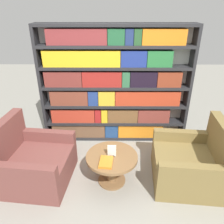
{
  "coord_description": "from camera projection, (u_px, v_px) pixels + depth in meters",
  "views": [
    {
      "loc": [
        -0.04,
        -2.39,
        2.35
      ],
      "look_at": [
        -0.05,
        0.59,
        0.88
      ],
      "focal_mm": 35.0,
      "sensor_mm": 36.0,
      "label": 1
    }
  ],
  "objects": [
    {
      "name": "table_sign",
      "position": [
        112.0,
        151.0,
        3.0
      ],
      "size": [
        0.12,
        0.06,
        0.18
      ],
      "color": "black",
      "rests_on": "coffee_table"
    },
    {
      "name": "coffee_table",
      "position": [
        112.0,
        163.0,
        3.09
      ],
      "size": [
        0.73,
        0.73,
        0.46
      ],
      "color": "brown",
      "rests_on": "ground_plane"
    },
    {
      "name": "armchair_left",
      "position": [
        33.0,
        163.0,
        3.15
      ],
      "size": [
        1.04,
        1.03,
        0.93
      ],
      "rotation": [
        0.0,
        0.0,
        1.46
      ],
      "color": "brown",
      "rests_on": "ground_plane"
    },
    {
      "name": "bookshelf",
      "position": [
        113.0,
        87.0,
        3.87
      ],
      "size": [
        2.62,
        0.3,
        2.09
      ],
      "color": "silver",
      "rests_on": "ground_plane"
    },
    {
      "name": "armchair_right",
      "position": [
        191.0,
        164.0,
        3.13
      ],
      "size": [
        1.03,
        1.02,
        0.93
      ],
      "rotation": [
        0.0,
        0.0,
        -1.67
      ],
      "color": "olive",
      "rests_on": "ground_plane"
    },
    {
      "name": "stray_book",
      "position": [
        106.0,
        162.0,
        2.89
      ],
      "size": [
        0.2,
        0.26,
        0.03
      ],
      "color": "orange",
      "rests_on": "coffee_table"
    },
    {
      "name": "ground_plane",
      "position": [
        115.0,
        184.0,
        3.18
      ],
      "size": [
        14.0,
        14.0,
        0.0
      ],
      "primitive_type": "plane",
      "color": "gray"
    }
  ]
}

